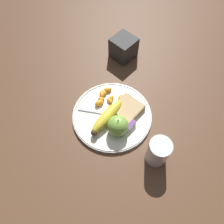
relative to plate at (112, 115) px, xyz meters
name	(u,v)px	position (x,y,z in m)	size (l,w,h in m)	color
ground_plane	(112,116)	(0.00, 0.00, -0.01)	(3.00, 3.00, 0.00)	brown
plate	(112,115)	(0.00, 0.00, 0.00)	(0.28, 0.28, 0.01)	silver
juice_glass	(158,152)	(-0.01, -0.21, 0.04)	(0.07, 0.07, 0.11)	silver
apple	(118,126)	(-0.03, -0.06, 0.04)	(0.07, 0.07, 0.08)	#84BC47
banana	(108,118)	(-0.03, 0.00, 0.02)	(0.17, 0.06, 0.04)	yellow
bread_slice	(127,109)	(0.05, -0.03, 0.02)	(0.10, 0.10, 0.02)	olive
fork	(108,114)	(-0.01, 0.01, 0.01)	(0.12, 0.17, 0.00)	silver
jam_packet	(129,124)	(0.01, -0.07, 0.01)	(0.04, 0.03, 0.02)	white
orange_segment_0	(110,109)	(0.01, 0.02, 0.01)	(0.04, 0.03, 0.02)	orange
orange_segment_1	(108,90)	(0.06, 0.08, 0.01)	(0.04, 0.03, 0.02)	orange
orange_segment_2	(120,98)	(0.07, 0.02, 0.01)	(0.04, 0.03, 0.02)	orange
orange_segment_3	(104,92)	(0.05, 0.09, 0.01)	(0.03, 0.03, 0.02)	orange
orange_segment_4	(111,98)	(0.05, 0.05, 0.01)	(0.03, 0.02, 0.02)	orange
orange_segment_5	(102,94)	(0.03, 0.08, 0.01)	(0.04, 0.04, 0.02)	orange
orange_segment_6	(110,101)	(0.03, 0.04, 0.01)	(0.02, 0.03, 0.01)	orange
orange_segment_7	(100,102)	(0.00, 0.06, 0.01)	(0.04, 0.03, 0.02)	orange
orange_segment_8	(101,99)	(0.02, 0.07, 0.01)	(0.03, 0.03, 0.01)	orange
condiment_caddy	(123,48)	(0.25, 0.17, 0.04)	(0.09, 0.09, 0.09)	#2D2D2D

